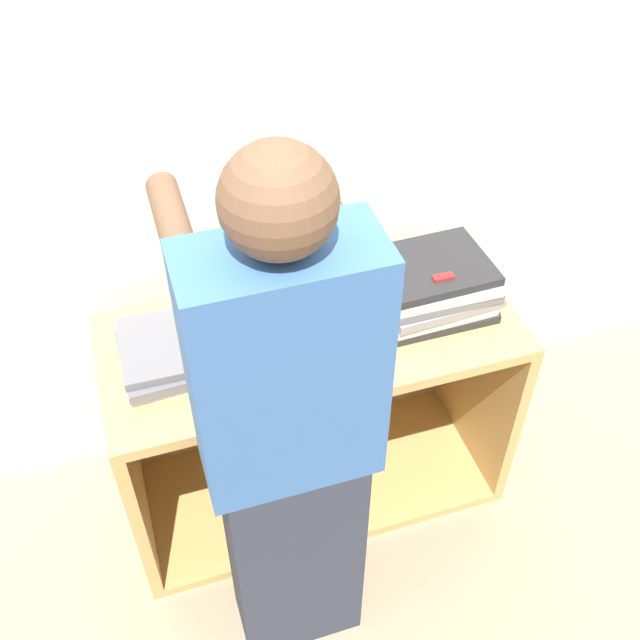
% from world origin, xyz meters
% --- Properties ---
extents(ground_plane, '(12.00, 12.00, 0.00)m').
position_xyz_m(ground_plane, '(0.00, 0.00, 0.00)').
color(ground_plane, gray).
extents(wall_back, '(8.00, 0.05, 2.40)m').
position_xyz_m(wall_back, '(0.00, 0.64, 1.20)').
color(wall_back, silver).
rests_on(wall_back, ground_plane).
extents(cart, '(1.20, 0.54, 0.74)m').
position_xyz_m(cart, '(0.00, 0.34, 0.37)').
color(cart, tan).
rests_on(cart, ground_plane).
extents(laptop_open, '(0.33, 0.29, 0.27)m').
position_xyz_m(laptop_open, '(0.00, 0.32, 0.79)').
color(laptop_open, '#333338').
rests_on(laptop_open, cart).
extents(laptop_stack_left, '(0.34, 0.28, 0.08)m').
position_xyz_m(laptop_stack_left, '(-0.36, 0.27, 0.78)').
color(laptop_stack_left, '#B7B7BC').
rests_on(laptop_stack_left, cart).
extents(laptop_stack_right, '(0.36, 0.28, 0.16)m').
position_xyz_m(laptop_stack_right, '(0.36, 0.27, 0.82)').
color(laptop_stack_right, '#232326').
rests_on(laptop_stack_right, cart).
extents(person, '(0.40, 0.53, 1.61)m').
position_xyz_m(person, '(-0.19, -0.16, 0.81)').
color(person, '#2D3342').
rests_on(person, ground_plane).
extents(inventory_tag, '(0.06, 0.02, 0.01)m').
position_xyz_m(inventory_tag, '(0.36, 0.20, 0.90)').
color(inventory_tag, red).
rests_on(inventory_tag, laptop_stack_right).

